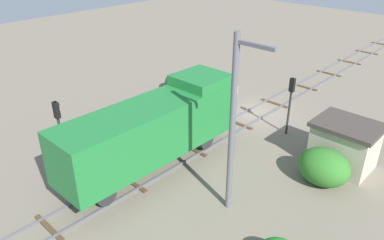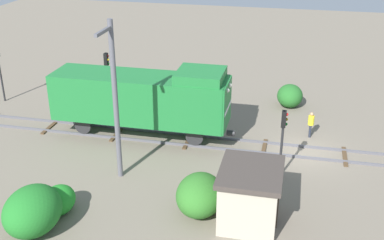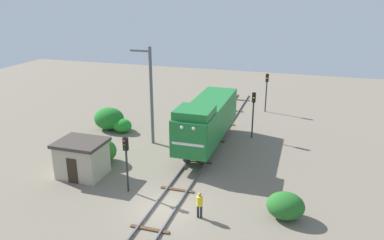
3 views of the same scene
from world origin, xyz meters
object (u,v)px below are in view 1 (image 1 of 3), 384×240
(catenary_mast, at_px, (233,124))
(relay_hut, at_px, (344,144))
(locomotive, at_px, (155,126))
(traffic_signal_near, at_px, (291,96))
(traffic_signal_mid, at_px, (59,125))
(worker_near_track, at_px, (235,92))

(catenary_mast, relative_size, relay_hut, 2.49)
(locomotive, xyz_separation_m, traffic_signal_near, (-3.20, -8.82, -0.00))
(traffic_signal_mid, xyz_separation_m, catenary_mast, (-8.46, -3.96, 1.57))
(traffic_signal_mid, xyz_separation_m, worker_near_track, (-1.00, -14.18, -2.05))
(traffic_signal_mid, bearing_deg, worker_near_track, -94.03)
(traffic_signal_mid, relative_size, catenary_mast, 0.50)
(locomotive, distance_m, traffic_signal_near, 9.38)
(traffic_signal_mid, height_order, catenary_mast, catenary_mast)
(worker_near_track, bearing_deg, locomotive, -104.56)
(locomotive, distance_m, worker_near_track, 10.84)
(locomotive, bearing_deg, relay_hut, -134.50)
(traffic_signal_near, bearing_deg, worker_near_track, -16.02)
(locomotive, relative_size, relay_hut, 3.31)
(relay_hut, bearing_deg, traffic_signal_near, -15.39)
(locomotive, relative_size, catenary_mast, 1.33)
(traffic_signal_near, bearing_deg, locomotive, 70.05)
(worker_near_track, height_order, relay_hut, relay_hut)
(traffic_signal_mid, height_order, worker_near_track, traffic_signal_mid)
(traffic_signal_mid, distance_m, catenary_mast, 9.47)
(traffic_signal_near, xyz_separation_m, worker_near_track, (5.60, -1.61, -1.77))
(traffic_signal_mid, bearing_deg, traffic_signal_near, -117.70)
(traffic_signal_near, height_order, traffic_signal_mid, traffic_signal_mid)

